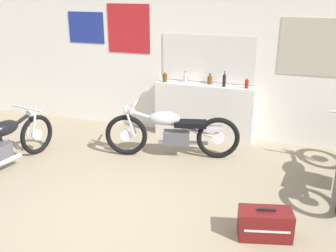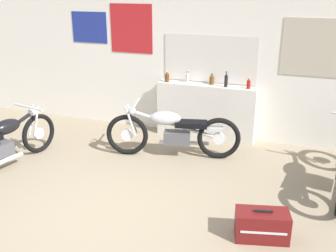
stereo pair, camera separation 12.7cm
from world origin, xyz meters
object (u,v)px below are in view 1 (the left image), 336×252
at_px(bottle_left_center, 185,77).
at_px(motorcycle_black, 1,144).
at_px(bottle_right_center, 224,80).
at_px(motorcycle_silver, 172,132).
at_px(bottle_center, 210,79).
at_px(bottle_rightmost, 247,83).
at_px(bottle_leftmost, 165,77).
at_px(hard_case_darkred, 265,224).

height_order(bottle_left_center, motorcycle_black, bottle_left_center).
xyz_separation_m(bottle_right_center, motorcycle_silver, (-0.62, -0.97, -0.67)).
height_order(bottle_center, motorcycle_black, bottle_center).
relative_size(bottle_right_center, bottle_rightmost, 1.39).
xyz_separation_m(bottle_leftmost, bottle_center, (0.80, 0.09, -0.00)).
bearing_deg(motorcycle_silver, bottle_rightmost, 44.23).
height_order(motorcycle_black, hard_case_darkred, motorcycle_black).
height_order(bottle_rightmost, motorcycle_silver, bottle_rightmost).
distance_m(bottle_leftmost, motorcycle_black, 2.95).
xyz_separation_m(bottle_leftmost, bottle_right_center, (1.07, 0.01, 0.03)).
xyz_separation_m(bottle_rightmost, motorcycle_silver, (-1.00, -0.98, -0.64)).
bearing_deg(motorcycle_silver, bottle_right_center, 57.35).
height_order(bottle_leftmost, bottle_right_center, bottle_right_center).
bearing_deg(bottle_right_center, motorcycle_black, -142.31).
distance_m(bottle_right_center, bottle_rightmost, 0.38).
height_order(bottle_right_center, motorcycle_silver, bottle_right_center).
bearing_deg(motorcycle_silver, bottle_left_center, 95.23).
bearing_deg(bottle_rightmost, bottle_right_center, -178.68).
bearing_deg(bottle_center, motorcycle_black, -138.53).
distance_m(bottle_rightmost, hard_case_darkred, 2.91).
bearing_deg(bottle_rightmost, motorcycle_black, -145.60).
xyz_separation_m(bottle_center, hard_case_darkred, (1.29, -2.77, -0.90)).
relative_size(bottle_left_center, bottle_center, 1.04).
height_order(bottle_leftmost, motorcycle_silver, bottle_leftmost).
xyz_separation_m(bottle_right_center, bottle_rightmost, (0.38, 0.01, -0.03)).
distance_m(bottle_right_center, motorcycle_black, 3.71).
bearing_deg(bottle_right_center, bottle_center, 163.22).
bearing_deg(bottle_leftmost, hard_case_darkred, -52.04).
bearing_deg(motorcycle_black, bottle_center, 41.47).
bearing_deg(hard_case_darkred, bottle_left_center, 122.19).
distance_m(bottle_leftmost, motorcycle_silver, 1.24).
distance_m(motorcycle_silver, hard_case_darkred, 2.39).
bearing_deg(bottle_center, bottle_rightmost, -6.35).
relative_size(bottle_center, bottle_right_center, 0.71).
distance_m(bottle_left_center, bottle_rightmost, 1.10).
xyz_separation_m(bottle_left_center, hard_case_darkred, (1.74, -2.76, -0.90)).
xyz_separation_m(motorcycle_black, hard_case_darkred, (3.91, -0.46, -0.25)).
bearing_deg(bottle_right_center, bottle_left_center, 173.96).
xyz_separation_m(bottle_center, bottle_right_center, (0.27, -0.08, 0.03)).
xyz_separation_m(bottle_leftmost, bottle_rightmost, (1.45, 0.02, -0.00)).
bearing_deg(hard_case_darkred, bottle_leftmost, 127.96).
bearing_deg(bottle_center, bottle_leftmost, -173.71).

